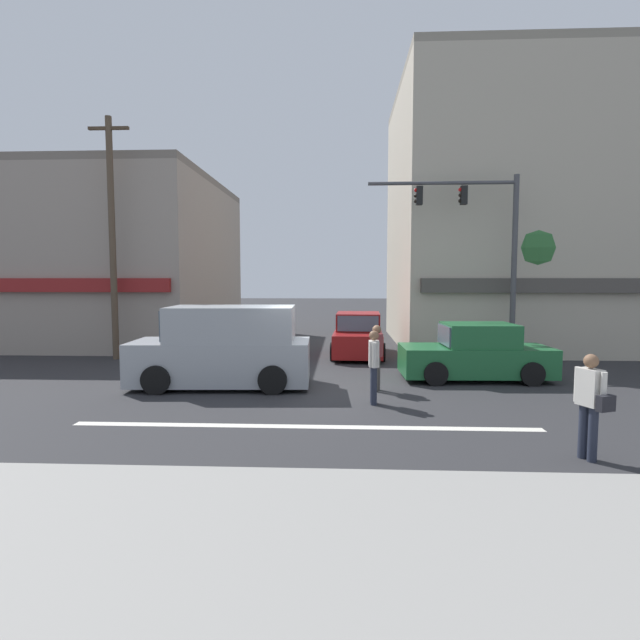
% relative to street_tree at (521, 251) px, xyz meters
% --- Properties ---
extents(ground_plane, '(120.00, 120.00, 0.00)m').
position_rel_street_tree_xyz_m(ground_plane, '(-7.38, -6.35, -3.88)').
color(ground_plane, '#2B2B2D').
extents(lane_marking_stripe, '(9.00, 0.24, 0.01)m').
position_rel_street_tree_xyz_m(lane_marking_stripe, '(-7.38, -9.85, -3.87)').
color(lane_marking_stripe, silver).
rests_on(lane_marking_stripe, ground).
extents(sidewalk_curb, '(40.00, 5.00, 0.16)m').
position_rel_street_tree_xyz_m(sidewalk_curb, '(-7.38, -14.85, -3.80)').
color(sidewalk_curb, gray).
rests_on(sidewalk_curb, ground).
extents(building_left_block, '(12.41, 10.93, 7.37)m').
position_rel_street_tree_xyz_m(building_left_block, '(-18.76, 3.90, -0.19)').
color(building_left_block, gray).
rests_on(building_left_block, ground).
extents(building_right_corner, '(13.96, 9.67, 11.05)m').
position_rel_street_tree_xyz_m(building_right_corner, '(2.65, 3.06, 1.64)').
color(building_right_corner, '#B7AD99').
rests_on(building_right_corner, ground).
extents(street_tree, '(3.56, 3.56, 5.67)m').
position_rel_street_tree_xyz_m(street_tree, '(0.00, 0.00, 0.00)').
color(street_tree, '#4C3823').
rests_on(street_tree, ground).
extents(utility_pole_near_left, '(1.40, 0.22, 8.34)m').
position_rel_street_tree_xyz_m(utility_pole_near_left, '(-14.67, -2.09, 0.44)').
color(utility_pole_near_left, brown).
rests_on(utility_pole_near_left, ground).
extents(utility_pole_far_right, '(1.40, 0.22, 7.91)m').
position_rel_street_tree_xyz_m(utility_pole_far_right, '(-0.38, 2.21, 0.23)').
color(utility_pole_far_right, brown).
rests_on(utility_pole_far_right, ground).
extents(traffic_light_mast, '(4.89, 0.25, 6.20)m').
position_rel_street_tree_xyz_m(traffic_light_mast, '(-2.04, -2.42, 0.30)').
color(traffic_light_mast, '#47474C').
rests_on(traffic_light_mast, ground).
extents(sedan_crossing_rightbound, '(2.00, 4.16, 1.58)m').
position_rel_street_tree_xyz_m(sedan_crossing_rightbound, '(-6.11, -0.84, -3.17)').
color(sedan_crossing_rightbound, maroon).
rests_on(sedan_crossing_rightbound, ground).
extents(sedan_crossing_leftbound, '(4.15, 1.98, 1.58)m').
position_rel_street_tree_xyz_m(sedan_crossing_leftbound, '(-2.94, -5.12, -3.17)').
color(sedan_crossing_leftbound, '#1E6033').
rests_on(sedan_crossing_leftbound, ground).
extents(van_approaching_near, '(4.69, 2.22, 2.11)m').
position_rel_street_tree_xyz_m(van_approaching_near, '(-9.76, -6.35, -2.87)').
color(van_approaching_near, '#999EA3').
rests_on(van_approaching_near, ground).
extents(pedestrian_foreground_with_bag, '(0.41, 0.69, 1.67)m').
position_rel_street_tree_xyz_m(pedestrian_foreground_with_bag, '(-2.83, -11.40, -2.93)').
color(pedestrian_foreground_with_bag, '#232838').
rests_on(pedestrian_foreground_with_bag, ground).
extents(pedestrian_mid_crossing, '(0.22, 0.57, 1.67)m').
position_rel_street_tree_xyz_m(pedestrian_mid_crossing, '(-5.97, -8.04, -2.93)').
color(pedestrian_mid_crossing, '#232838').
rests_on(pedestrian_mid_crossing, ground).
extents(pedestrian_far_side, '(0.34, 0.54, 1.67)m').
position_rel_street_tree_xyz_m(pedestrian_far_side, '(-5.82, -6.69, -2.93)').
color(pedestrian_far_side, '#4C4742').
rests_on(pedestrian_far_side, ground).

